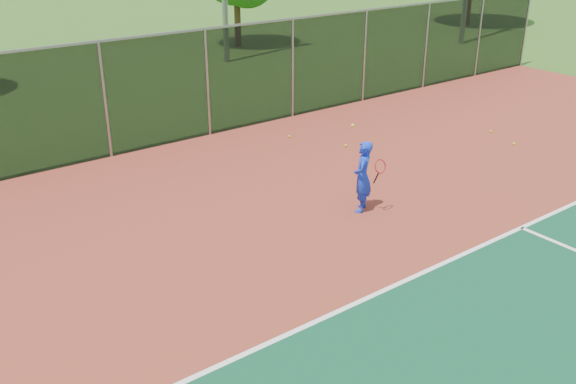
{
  "coord_description": "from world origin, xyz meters",
  "views": [
    {
      "loc": [
        -8.81,
        -3.44,
        5.94
      ],
      "look_at": [
        -2.45,
        5.0,
        1.3
      ],
      "focal_mm": 40.0,
      "sensor_mm": 36.0,
      "label": 1
    }
  ],
  "objects": [
    {
      "name": "tennis_player",
      "position": [
        -0.01,
        5.61,
        0.8
      ],
      "size": [
        0.68,
        0.74,
        1.97
      ],
      "color": "#1633D5",
      "rests_on": "court_apron"
    },
    {
      "name": "fence_back",
      "position": [
        0.0,
        12.0,
        1.56
      ],
      "size": [
        30.0,
        0.06,
        3.03
      ],
      "color": "black",
      "rests_on": "court_apron"
    },
    {
      "name": "practice_ball_2",
      "position": [
        6.63,
        7.21,
        0.06
      ],
      "size": [
        0.07,
        0.07,
        0.07
      ],
      "primitive_type": "sphere",
      "color": "#BFE31A",
      "rests_on": "court_apron"
    },
    {
      "name": "court_apron",
      "position": [
        0.0,
        2.0,
        0.01
      ],
      "size": [
        30.0,
        20.0,
        0.02
      ],
      "primitive_type": "cube",
      "color": "maroon",
      "rests_on": "ground"
    },
    {
      "name": "practice_ball_1",
      "position": [
        2.43,
        8.84,
        0.06
      ],
      "size": [
        0.07,
        0.07,
        0.07
      ],
      "primitive_type": "sphere",
      "color": "#BFE31A",
      "rests_on": "court_apron"
    },
    {
      "name": "practice_ball_3",
      "position": [
        6.24,
        6.16,
        0.06
      ],
      "size": [
        0.07,
        0.07,
        0.07
      ],
      "primitive_type": "sphere",
      "color": "#BFE31A",
      "rests_on": "court_apron"
    },
    {
      "name": "practice_ball_4",
      "position": [
        1.67,
        10.4,
        0.06
      ],
      "size": [
        0.07,
        0.07,
        0.07
      ],
      "primitive_type": "sphere",
      "color": "#BFE31A",
      "rests_on": "court_apron"
    }
  ]
}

